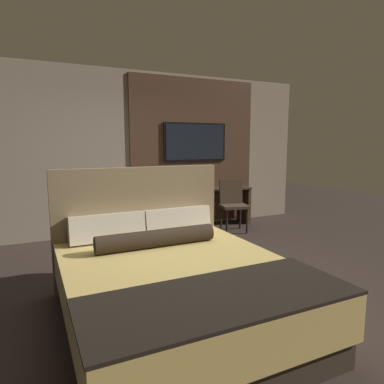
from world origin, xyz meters
The scene contains 8 objects.
ground_plane centered at (0.00, 0.00, 0.00)m, with size 16.00×16.00×0.00m, color #332823.
wall_back_tv_panel centered at (0.19, 2.59, 1.40)m, with size 7.20×0.09×2.80m.
bed centered at (-0.41, -0.66, 0.34)m, with size 1.85×2.21×1.31m.
desk centered at (1.35, 2.34, 0.50)m, with size 1.99×0.46×0.72m.
tv centered at (1.35, 2.52, 1.58)m, with size 1.26×0.04×0.71m.
desk_chair centered at (1.76, 1.84, 0.55)m, with size 0.54×0.54×0.91m.
vase_tall centered at (0.87, 2.32, 0.89)m, with size 0.08×0.08×0.33m.
book centered at (1.19, 2.31, 0.74)m, with size 0.25×0.20×0.03m.
Camera 1 is at (-1.49, -3.29, 1.57)m, focal length 32.00 mm.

